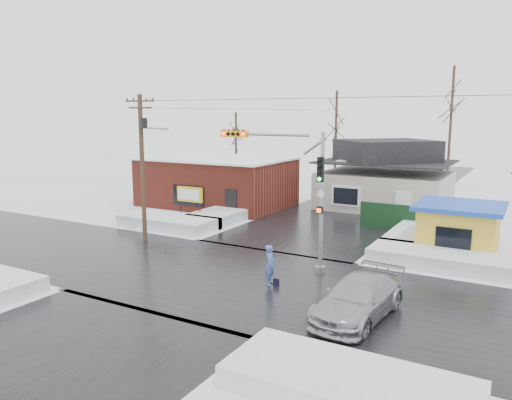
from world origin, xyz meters
The scene contains 21 objects.
ground centered at (0.00, 0.00, 0.00)m, with size 120.00×120.00×0.00m, color white.
road_ns centered at (0.00, 0.00, 0.01)m, with size 10.00×120.00×0.02m, color black.
road_ew centered at (0.00, 0.00, 0.01)m, with size 120.00×10.00×0.02m, color black.
snowbank_nw centered at (-9.00, 7.00, 0.40)m, with size 7.00×3.00×0.80m, color white.
snowbank_ne centered at (9.00, 7.00, 0.40)m, with size 7.00×3.00×0.80m, color white.
snowbank_se centered at (9.00, -7.00, 0.35)m, with size 7.00×3.00×0.70m, color white.
snowbank_nside_w centered at (-7.00, 12.00, 0.40)m, with size 3.00×8.00×0.80m, color white.
snowbank_nside_e centered at (7.00, 12.00, 0.40)m, with size 3.00×8.00×0.80m, color white.
traffic_signal centered at (2.43, 2.97, 4.54)m, with size 6.05×0.68×7.00m.
utility_pole centered at (-7.93, 3.50, 5.11)m, with size 3.15×0.44×9.00m.
brick_building centered at (-11.00, 15.99, 2.08)m, with size 12.20×8.20×4.12m.
marquee_sign centered at (-9.00, 9.49, 1.92)m, with size 2.20×0.21×2.55m.
house centered at (2.00, 22.00, 2.62)m, with size 10.40×8.40×5.76m.
kiosk centered at (9.50, 9.99, 1.46)m, with size 4.60×4.60×2.88m.
fence centered at (6.50, 14.00, 0.90)m, with size 8.00×0.12×1.80m, color black.
tree_far_left centered at (-4.00, 26.00, 7.95)m, with size 3.00×3.00×10.00m.
tree_far_mid centered at (6.00, 28.00, 9.54)m, with size 3.00×3.00×12.00m.
tree_far_west centered at (-14.00, 24.00, 6.36)m, with size 3.00×3.00×8.00m.
pedestrian centered at (2.73, 0.07, 0.94)m, with size 0.69×0.45×1.89m, color #4069B3.
car centered at (7.48, -1.56, 0.79)m, with size 2.20×5.42×1.57m, color #A3A5AA.
shopping_bag centered at (3.06, 0.04, 0.17)m, with size 0.28×0.12×0.35m, color black.
Camera 1 is at (13.11, -19.49, 7.85)m, focal length 35.00 mm.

